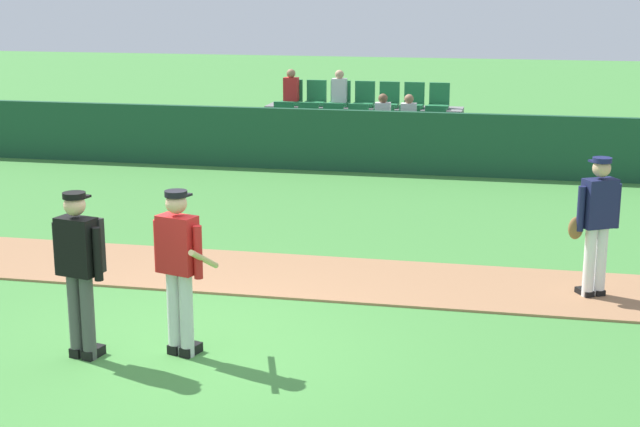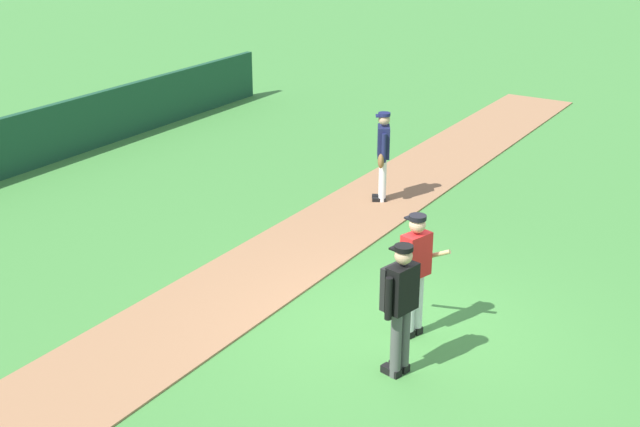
% 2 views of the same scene
% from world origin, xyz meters
% --- Properties ---
extents(ground_plane, '(80.00, 80.00, 0.00)m').
position_xyz_m(ground_plane, '(0.00, 0.00, 0.00)').
color(ground_plane, '#42843A').
extents(infield_dirt_path, '(28.00, 1.86, 0.03)m').
position_xyz_m(infield_dirt_path, '(0.00, 2.70, 0.01)').
color(infield_dirt_path, '#9E704C').
rests_on(infield_dirt_path, ground).
extents(batter_red_jersey, '(0.59, 0.80, 1.76)m').
position_xyz_m(batter_red_jersey, '(0.06, -0.18, 0.97)').
color(batter_red_jersey, silver).
rests_on(batter_red_jersey, ground).
extents(umpire_home_plate, '(0.58, 0.37, 1.76)m').
position_xyz_m(umpire_home_plate, '(-0.91, -0.45, 1.00)').
color(umpire_home_plate, '#4C4C4C').
rests_on(umpire_home_plate, ground).
extents(runner_navy_jersey, '(0.64, 0.43, 1.76)m').
position_xyz_m(runner_navy_jersey, '(4.37, 2.62, 0.96)').
color(runner_navy_jersey, white).
rests_on(runner_navy_jersey, ground).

